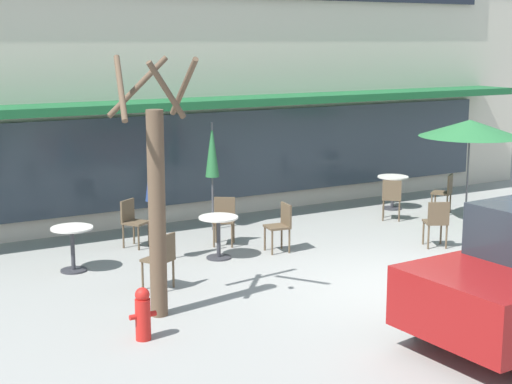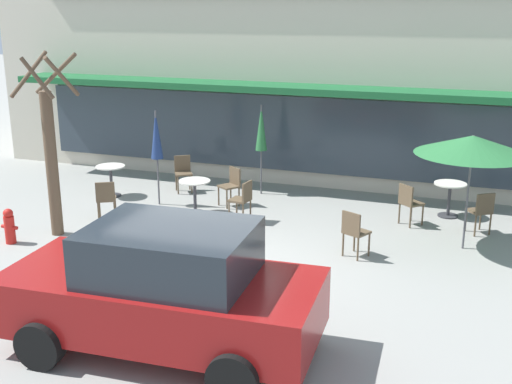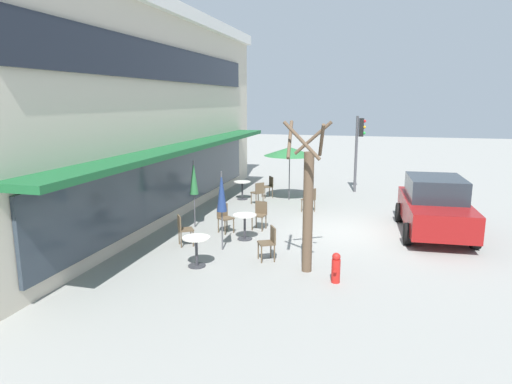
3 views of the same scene
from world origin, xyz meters
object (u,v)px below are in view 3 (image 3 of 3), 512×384
at_px(cafe_table_near_wall, 245,223).
at_px(cafe_chair_0, 260,213).
at_px(cafe_table_streetside, 242,187).
at_px(patio_umbrella_corner_open, 222,192).
at_px(patio_umbrella_green_folded, 290,151).
at_px(cafe_chair_1, 258,192).
at_px(parked_sedan, 435,206).
at_px(cafe_chair_3, 269,241).
at_px(street_tree, 308,202).
at_px(cafe_chair_2, 183,228).
at_px(patio_umbrella_cream_folded, 194,178).
at_px(traffic_light_pole, 359,141).
at_px(cafe_chair_6, 310,198).
at_px(cafe_chair_5, 224,216).
at_px(cafe_chair_4, 269,185).
at_px(fire_hydrant, 336,268).
at_px(cafe_table_by_tree, 196,247).

bearing_deg(cafe_table_near_wall, cafe_chair_0, -7.44).
bearing_deg(cafe_table_streetside, patio_umbrella_corner_open, -168.17).
bearing_deg(patio_umbrella_green_folded, cafe_chair_0, 179.03).
distance_m(cafe_chair_1, parked_sedan, 6.75).
distance_m(patio_umbrella_green_folded, patio_umbrella_corner_open, 6.86).
distance_m(cafe_chair_3, street_tree, 1.65).
relative_size(cafe_chair_0, cafe_chair_2, 1.00).
relative_size(patio_umbrella_cream_folded, cafe_chair_0, 2.47).
relative_size(cafe_table_streetside, parked_sedan, 0.18).
height_order(cafe_table_near_wall, street_tree, street_tree).
bearing_deg(traffic_light_pole, cafe_table_streetside, 122.17).
height_order(cafe_table_near_wall, cafe_chair_0, cafe_chair_0).
relative_size(cafe_chair_2, cafe_chair_6, 1.00).
bearing_deg(cafe_chair_2, cafe_table_near_wall, -56.00).
relative_size(patio_umbrella_cream_folded, cafe_chair_5, 2.47).
bearing_deg(patio_umbrella_corner_open, patio_umbrella_green_folded, -4.73).
distance_m(cafe_chair_2, parked_sedan, 7.69).
distance_m(cafe_chair_4, traffic_light_pole, 4.55).
distance_m(cafe_table_near_wall, cafe_chair_0, 1.21).
distance_m(cafe_table_near_wall, cafe_chair_3, 1.93).
xyz_separation_m(patio_umbrella_green_folded, parked_sedan, (-3.62, -5.26, -1.14)).
bearing_deg(patio_umbrella_cream_folded, traffic_light_pole, -33.41).
xyz_separation_m(cafe_chair_1, parked_sedan, (-2.46, -6.28, 0.35)).
bearing_deg(street_tree, traffic_light_pole, -3.97).
bearing_deg(cafe_table_near_wall, fire_hydrant, -131.78).
height_order(cafe_chair_2, cafe_chair_6, same).
xyz_separation_m(cafe_table_near_wall, patio_umbrella_cream_folded, (0.88, 1.96, 1.11)).
relative_size(cafe_table_by_tree, patio_umbrella_corner_open, 0.35).
xyz_separation_m(cafe_table_by_tree, patio_umbrella_cream_folded, (3.35, 1.43, 1.11)).
bearing_deg(cafe_chair_0, cafe_chair_5, 123.75).
bearing_deg(cafe_table_near_wall, cafe_chair_5, 56.45).
bearing_deg(patio_umbrella_green_folded, patio_umbrella_corner_open, 175.27).
height_order(cafe_table_near_wall, cafe_chair_3, cafe_chair_3).
bearing_deg(cafe_chair_2, traffic_light_pole, -25.47).
relative_size(cafe_chair_2, cafe_chair_5, 1.00).
distance_m(cafe_chair_0, fire_hydrant, 4.71).
distance_m(cafe_table_streetside, fire_hydrant, 9.19).
relative_size(cafe_table_near_wall, cafe_chair_5, 0.85).
bearing_deg(patio_umbrella_cream_folded, cafe_chair_5, -106.31).
bearing_deg(cafe_table_near_wall, cafe_chair_1, 9.74).
bearing_deg(cafe_chair_4, parked_sedan, -122.25).
distance_m(cafe_table_by_tree, traffic_light_pole, 11.35).
distance_m(street_tree, fire_hydrant, 1.64).
bearing_deg(cafe_table_streetside, cafe_chair_0, -156.13).
height_order(cafe_chair_1, traffic_light_pole, traffic_light_pole).
height_order(cafe_chair_0, fire_hydrant, cafe_chair_0).
distance_m(cafe_chair_3, fire_hydrant, 2.09).
bearing_deg(cafe_chair_2, cafe_table_streetside, 1.40).
xyz_separation_m(patio_umbrella_green_folded, patio_umbrella_corner_open, (-6.82, 0.56, -0.39)).
bearing_deg(patio_umbrella_green_folded, street_tree, -166.13).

